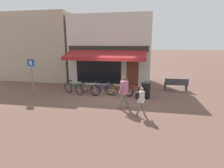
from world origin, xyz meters
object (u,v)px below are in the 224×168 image
Objects in this scene: pedestrian_child at (141,98)px; park_bench at (176,84)px; bicycle_green at (74,88)px; parking_sign at (32,73)px; bicycle_red at (135,91)px; bicycle_blue at (103,89)px; pedestrian_adult at (124,89)px; bicycle_orange at (120,90)px; litter_bin at (146,89)px; bicycle_silver at (89,89)px.

pedestrian_child reaches higher than park_bench.
bicycle_green is 0.70× the size of parking_sign.
bicycle_red is 6.46m from parking_sign.
pedestrian_adult is at bearing -74.67° from bicycle_blue.
bicycle_green is at bearing -176.48° from bicycle_orange.
bicycle_orange is 1.59m from litter_bin.
bicycle_green is 4.66m from litter_bin.
bicycle_green is at bearing -150.03° from bicycle_silver.
parking_sign is at bearing -146.47° from bicycle_red.
bicycle_green is at bearing 156.67° from pedestrian_adult.
pedestrian_child is 2.78m from litter_bin.
parking_sign is at bearing -138.60° from bicycle_silver.
parking_sign reaches higher than bicycle_blue.
pedestrian_child is (0.37, -2.70, 0.46)m from bicycle_red.
litter_bin is (2.71, -0.08, 0.16)m from bicycle_blue.
bicycle_red is at bearing -1.01° from bicycle_orange.
park_bench is (3.69, 2.07, 0.08)m from bicycle_orange.
bicycle_red is 1.55× the size of litter_bin.
parking_sign is (-6.69, 1.88, 0.62)m from pedestrian_child.
pedestrian_child is 0.84× the size of park_bench.
litter_bin reaches higher than park_bench.
litter_bin is 7.06m from parking_sign.
bicycle_green is 0.99× the size of pedestrian_adult.
litter_bin reaches higher than bicycle_blue.
litter_bin is 0.67× the size of park_bench.
bicycle_blue is at bearing -157.42° from bicycle_red.
pedestrian_child reaches higher than bicycle_blue.
pedestrian_child is (4.41, -2.81, 0.45)m from bicycle_green.
park_bench is at bearing 33.17° from bicycle_orange.
bicycle_green is 7.07m from park_bench.
bicycle_orange is at bearing 9.58° from parking_sign.
bicycle_red is (3.00, -0.21, 0.01)m from bicycle_silver.
parking_sign reaches higher than litter_bin.
pedestrian_child is at bearing -56.10° from bicycle_red.
litter_bin is at bearing -24.46° from bicycle_blue.
parking_sign is at bearing 169.88° from bicycle_blue.
bicycle_orange is at bearing -153.15° from park_bench.
bicycle_silver is at bearing 146.11° from pedestrian_adult.
bicycle_green is 1.03× the size of park_bench.
parking_sign reaches higher than bicycle_red.
bicycle_silver is at bearing 17.25° from parking_sign.
bicycle_green is at bearing 148.23° from pedestrian_child.
bicycle_silver is at bearing -179.65° from bicycle_orange.
park_bench is (2.11, 2.10, -0.08)m from litter_bin.
pedestrian_adult is (2.52, -2.12, 0.64)m from bicycle_silver.
bicycle_blue is 5.22m from park_bench.
bicycle_green is 0.98× the size of bicycle_orange.
parking_sign reaches higher than park_bench.
litter_bin reaches higher than bicycle_silver.
bicycle_orange is 1.59× the size of litter_bin.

